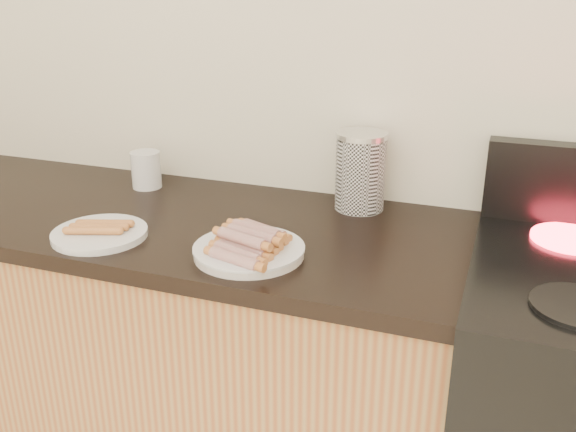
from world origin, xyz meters
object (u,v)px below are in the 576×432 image
(main_plate, at_px, (249,252))
(side_plate, at_px, (100,234))
(mug, at_px, (146,170))
(canister, at_px, (360,171))

(main_plate, bearing_deg, side_plate, -176.32)
(main_plate, distance_m, side_plate, 0.38)
(mug, bearing_deg, side_plate, -76.11)
(main_plate, height_order, mug, mug)
(side_plate, relative_size, mug, 2.13)
(main_plate, xyz_separation_m, canister, (0.16, 0.38, 0.10))
(main_plate, relative_size, canister, 1.19)
(side_plate, relative_size, canister, 1.09)
(main_plate, height_order, side_plate, same)
(main_plate, xyz_separation_m, mug, (-0.47, 0.34, 0.05))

